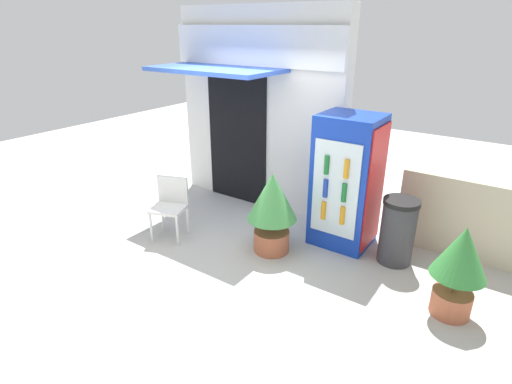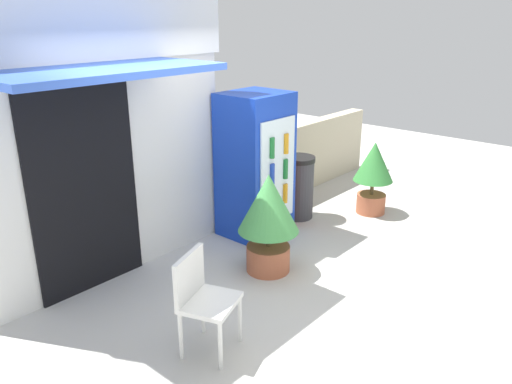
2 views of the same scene
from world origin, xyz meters
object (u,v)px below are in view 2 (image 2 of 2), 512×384
Objects in this scene: potted_plant_near_shop at (268,214)px; potted_plant_curbside at (373,171)px; drink_cooler at (256,165)px; plastic_chair at (202,295)px; trash_bin at (298,187)px.

potted_plant_near_shop reaches higher than potted_plant_curbside.
drink_cooler is 1.62× the size of potted_plant_near_shop.
potted_plant_near_shop is (1.38, 0.45, 0.15)m from plastic_chair.
potted_plant_near_shop is at bearing -131.44° from drink_cooler.
plastic_chair is 0.84× the size of potted_plant_curbside.
drink_cooler reaches higher than potted_plant_curbside.
potted_plant_curbside reaches higher than trash_bin.
trash_bin is (-0.80, 0.68, -0.18)m from potted_plant_curbside.
drink_cooler reaches higher than trash_bin.
potted_plant_near_shop reaches higher than trash_bin.
plastic_chair is (-2.06, -1.21, -0.38)m from drink_cooler.
trash_bin is (2.81, 1.12, -0.08)m from plastic_chair.
potted_plant_near_shop is at bearing -154.97° from trash_bin.
potted_plant_curbside is at bearing 6.86° from plastic_chair.
plastic_chair is 1.00× the size of trash_bin.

